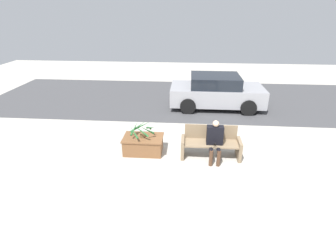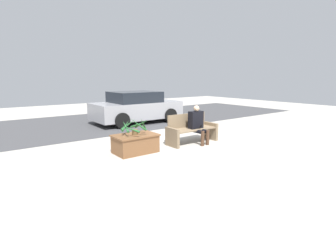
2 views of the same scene
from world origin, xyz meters
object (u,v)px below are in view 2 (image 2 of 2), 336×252
(person_seated, at_px, (197,123))
(bench, at_px, (191,130))
(potted_plant, at_px, (134,126))
(planter_box, at_px, (135,143))
(parked_car, at_px, (136,107))

(person_seated, bearing_deg, bench, 114.48)
(bench, xyz_separation_m, person_seated, (0.08, -0.18, 0.23))
(potted_plant, bearing_deg, person_seated, -7.29)
(bench, height_order, planter_box, bench)
(parked_car, bearing_deg, person_seated, -95.36)
(person_seated, distance_m, parked_car, 4.40)
(bench, relative_size, potted_plant, 2.14)
(planter_box, height_order, potted_plant, potted_plant)
(person_seated, height_order, potted_plant, person_seated)
(bench, bearing_deg, person_seated, -65.52)
(parked_car, bearing_deg, potted_plant, -120.80)
(bench, xyz_separation_m, potted_plant, (-1.96, 0.08, 0.31))
(potted_plant, distance_m, parked_car, 4.79)
(planter_box, distance_m, potted_plant, 0.45)
(planter_box, bearing_deg, parked_car, 59.43)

